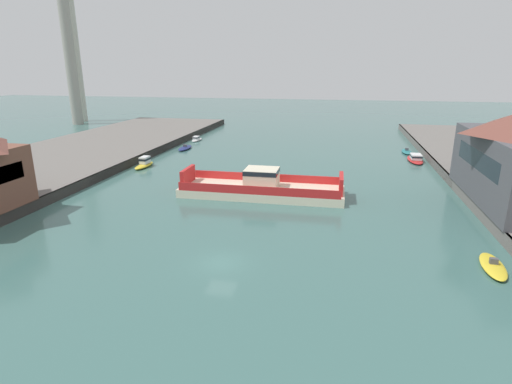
# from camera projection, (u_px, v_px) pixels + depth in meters

# --- Properties ---
(ground_plane) EXTENTS (400.00, 400.00, 0.00)m
(ground_plane) POSITION_uv_depth(u_px,v_px,m) (221.00, 263.00, 35.81)
(ground_plane) COLOR #3D6660
(quay_left) EXTENTS (28.00, 140.00, 1.39)m
(quay_left) POSITION_uv_depth(u_px,v_px,m) (10.00, 176.00, 62.05)
(quay_left) COLOR slate
(quay_left) RESTS_ON ground
(chain_ferry) EXTENTS (21.85, 6.95, 3.70)m
(chain_ferry) POSITION_uv_depth(u_px,v_px,m) (262.00, 187.00, 54.55)
(chain_ferry) COLOR beige
(chain_ferry) RESTS_ON ground
(moored_boat_near_left) EXTENTS (1.86, 5.60, 0.98)m
(moored_boat_near_left) POSITION_uv_depth(u_px,v_px,m) (407.00, 151.00, 82.52)
(moored_boat_near_left) COLOR #237075
(moored_boat_near_left) RESTS_ON ground
(moored_boat_near_right) EXTENTS (1.71, 5.15, 1.10)m
(moored_boat_near_right) POSITION_uv_depth(u_px,v_px,m) (197.00, 139.00, 96.21)
(moored_boat_near_right) COLOR white
(moored_boat_near_right) RESTS_ON ground
(moored_boat_mid_left) EXTENTS (1.83, 5.81, 1.78)m
(moored_boat_mid_left) POSITION_uv_depth(u_px,v_px,m) (144.00, 163.00, 70.50)
(moored_boat_mid_left) COLOR yellow
(moored_boat_mid_left) RESTS_ON ground
(moored_boat_mid_right) EXTENTS (2.57, 7.89, 1.41)m
(moored_boat_mid_right) POSITION_uv_depth(u_px,v_px,m) (415.00, 158.00, 74.85)
(moored_boat_mid_right) COLOR red
(moored_boat_mid_right) RESTS_ON ground
(moored_boat_far_left) EXTENTS (2.24, 6.26, 1.04)m
(moored_boat_far_left) POSITION_uv_depth(u_px,v_px,m) (185.00, 148.00, 86.17)
(moored_boat_far_left) COLOR navy
(moored_boat_far_left) RESTS_ON ground
(moored_boat_far_right) EXTENTS (2.29, 5.57, 0.98)m
(moored_boat_far_right) POSITION_uv_depth(u_px,v_px,m) (493.00, 266.00, 34.72)
(moored_boat_far_right) COLOR yellow
(moored_boat_far_right) RESTS_ON ground
(smokestack_distant_a) EXTENTS (3.25, 3.25, 39.65)m
(smokestack_distant_a) POSITION_uv_depth(u_px,v_px,m) (75.00, 53.00, 125.95)
(smokestack_distant_a) COLOR beige
(smokestack_distant_a) RESTS_ON ground
(smokestack_distant_b) EXTENTS (3.39, 3.39, 37.71)m
(smokestack_distant_b) POSITION_uv_depth(u_px,v_px,m) (70.00, 56.00, 119.09)
(smokestack_distant_b) COLOR #9E998E
(smokestack_distant_b) RESTS_ON ground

